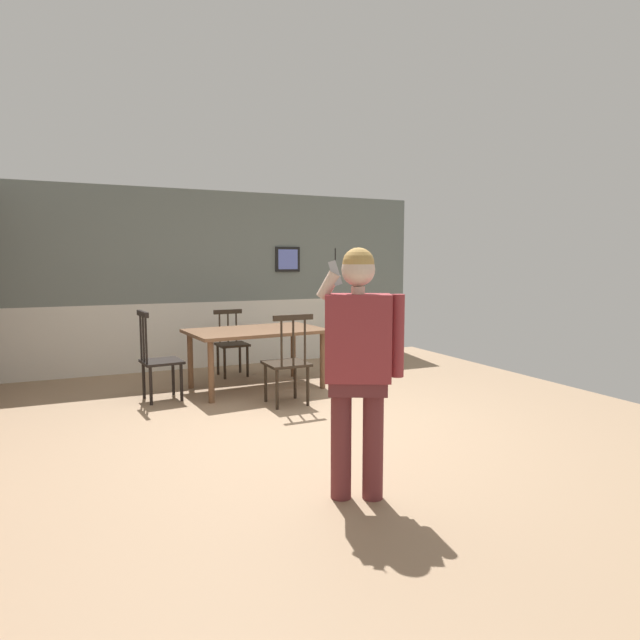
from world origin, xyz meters
name	(u,v)px	position (x,y,z in m)	size (l,w,h in m)	color
ground_plane	(312,422)	(0.00, 0.00, 0.00)	(7.30, 7.30, 0.00)	#9E7F60
room_back_partition	(225,283)	(0.00, 3.32, 1.27)	(6.35, 0.17, 2.65)	slate
dining_table	(256,336)	(-0.05, 1.64, 0.67)	(1.74, 1.17, 0.75)	brown
chair_near_window	(231,343)	(-0.13, 2.53, 0.46)	(0.42, 0.42, 0.92)	#2D2319
chair_by_doorway	(288,361)	(0.03, 0.74, 0.49)	(0.46, 0.46, 1.03)	#2D2319
chair_at_table_head	(158,359)	(-1.26, 1.53, 0.49)	(0.47, 0.47, 1.04)	black
person_figure	(359,356)	(-0.41, -1.72, 0.98)	(0.54, 0.40, 1.69)	brown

